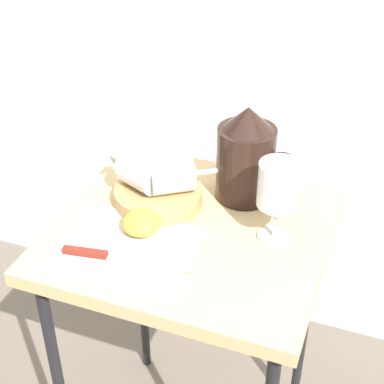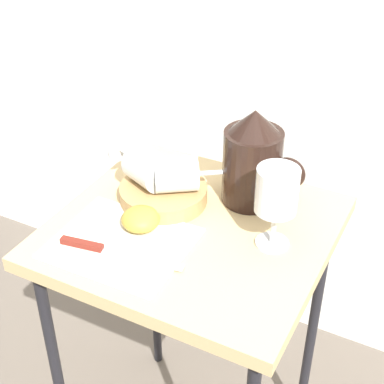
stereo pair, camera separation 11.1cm
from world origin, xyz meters
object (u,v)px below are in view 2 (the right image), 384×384
Objects in this scene: pitcher at (253,165)px; apple_half_left at (141,219)px; table at (192,256)px; basket_tray at (163,194)px; wine_glass_upright at (277,195)px; wine_glass_tipped_far at (147,167)px; knife at (102,249)px; wine_glass_tipped_near at (178,174)px.

pitcher is 0.25m from apple_half_left.
apple_half_left reaches higher than table.
wine_glass_upright is at bearing -6.91° from basket_tray.
wine_glass_tipped_far is (-0.13, 0.05, 0.15)m from table.
basket_tray is 0.19m from pitcher.
pitcher is 0.85× the size of knife.
table is 0.14m from apple_half_left.
wine_glass_upright reaches higher than basket_tray.
pitcher is 0.16m from wine_glass_upright.
basket_tray is 0.07m from wine_glass_tipped_far.
basket_tray is at bearing 151.79° from table.
wine_glass_tipped_near is 0.12m from apple_half_left.
pitcher reaches higher than apple_half_left.
knife is (-0.03, -0.09, -0.02)m from apple_half_left.
wine_glass_tipped_far reaches higher than apple_half_left.
wine_glass_tipped_near reaches higher than apple_half_left.
wine_glass_tipped_far is 0.21m from knife.
apple_half_left reaches higher than basket_tray.
wine_glass_tipped_near is (-0.13, -0.08, -0.01)m from pitcher.
basket_tray is at bearing 173.09° from wine_glass_upright.
wine_glass_tipped_far is at bearing 113.28° from apple_half_left.
wine_glass_upright reaches higher than wine_glass_tipped_far.
table is 0.20m from knife.
apple_half_left is (-0.02, -0.11, -0.05)m from wine_glass_tipped_near.
wine_glass_upright is at bearing -5.70° from wine_glass_tipped_far.
pitcher is (0.07, 0.14, 0.16)m from table.
basket_tray is at bearing 95.25° from apple_half_left.
apple_half_left is at bearing 74.48° from knife.
knife is (-0.27, -0.17, -0.10)m from wine_glass_upright.
wine_glass_upright is 2.18× the size of apple_half_left.
wine_glass_upright is at bearing 6.76° from table.
wine_glass_tipped_far is (-0.29, 0.03, -0.04)m from wine_glass_upright.
table is at bearing -43.03° from wine_glass_tipped_near.
wine_glass_upright is 0.68× the size of knife.
wine_glass_upright is at bearing -51.88° from pitcher.
table is 0.17m from wine_glass_tipped_near.
wine_glass_tipped_far is at bearing -173.20° from wine_glass_tipped_near.
basket_tray is 0.20m from knife.
wine_glass_tipped_far reaches higher than basket_tray.
apple_half_left is at bearing -127.42° from pitcher.
wine_glass_tipped_near is (-0.22, 0.04, -0.04)m from wine_glass_upright.
apple_half_left is at bearing -66.72° from wine_glass_tipped_far.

